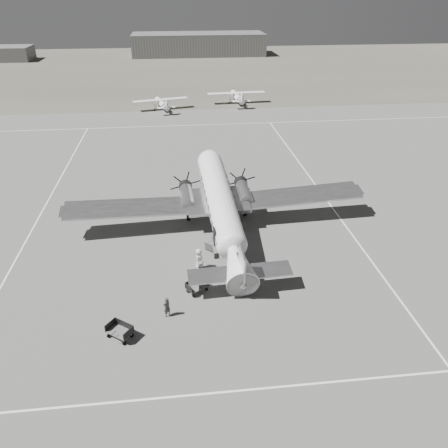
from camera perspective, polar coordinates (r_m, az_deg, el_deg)
The scene contains 16 objects.
ground at distance 37.55m, azimuth 0.52°, elevation -4.34°, with size 260.00×260.00×0.00m, color slate.
taxi_line_near at distance 27.09m, azimuth 4.34°, elevation -20.69°, with size 60.00×0.15×0.01m, color white.
taxi_line_right at distance 40.58m, azimuth 17.62°, elevation -3.08°, with size 0.15×80.00×0.01m, color white.
taxi_line_left at distance 48.14m, azimuth -22.83°, elevation 1.19°, with size 0.15×60.00×0.01m, color white.
taxi_line_horizon at distance 74.17m, azimuth -3.31°, elevation 12.79°, with size 90.00×0.15×0.01m, color white.
grass_infield at distance 127.87m, azimuth -4.94°, elevation 19.60°, with size 260.00×90.00×0.01m, color #5A584C.
hangar_main at distance 152.39m, azimuth -3.35°, elevation 22.41°, with size 42.00×14.00×6.60m.
shed_secondary at distance 155.94m, azimuth -27.18°, elevation 19.19°, with size 18.00×10.00×4.00m, color #565656.
dc3_airliner at distance 39.53m, azimuth -0.33°, elevation 2.10°, with size 28.90×20.05×5.51m, color silver, non-canonical shape.
light_plane_left at distance 84.00m, azimuth -8.17°, elevation 15.23°, with size 10.23×8.30×2.12m, color white, non-canonical shape.
light_plane_right at distance 87.85m, azimuth 1.69°, elevation 16.17°, with size 11.29×9.16×2.34m, color white, non-canonical shape.
baggage_cart_near at distance 33.44m, azimuth -3.56°, elevation -8.16°, with size 1.64×1.16×0.92m, color #565656, non-canonical shape.
baggage_cart_far at distance 30.40m, azimuth -13.46°, elevation -13.49°, with size 1.74×1.23×0.98m, color #565656, non-canonical shape.
ground_crew at distance 31.29m, azimuth -7.48°, elevation -10.68°, with size 0.57×0.37×1.57m, color #313131.
ramp_agent at distance 34.29m, azimuth -2.96°, elevation -6.16°, with size 0.88×0.69×1.82m, color silver.
passenger at distance 35.70m, azimuth -3.30°, elevation -4.58°, with size 0.90×0.58×1.84m, color silver.
Camera 1 is at (-3.88, -31.14, 20.62)m, focal length 35.00 mm.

